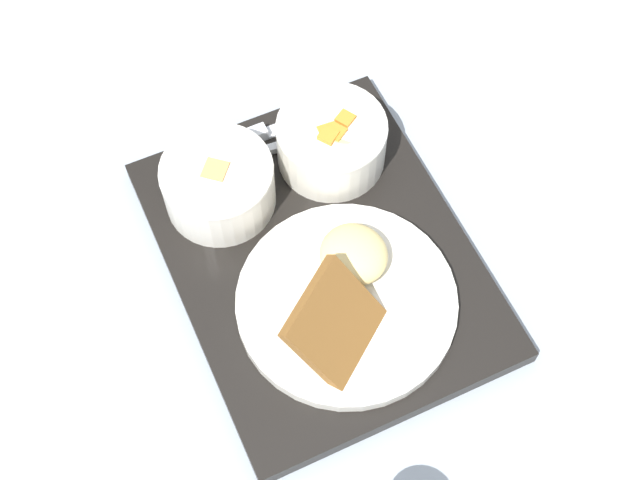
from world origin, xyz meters
The scene contains 7 objects.
ground_plane centered at (0.00, 0.00, 0.00)m, with size 4.00×4.00×0.00m, color #99A3AD.
serving_tray centered at (0.00, 0.00, 0.01)m, with size 0.40×0.32×0.02m.
bowl_salad centered at (-0.10, 0.07, 0.05)m, with size 0.12×0.12×0.06m.
bowl_soup centered at (-0.11, -0.06, 0.05)m, with size 0.12×0.12×0.06m.
plate_main centered at (0.06, 0.00, 0.03)m, with size 0.22×0.22×0.08m.
knife centered at (-0.16, 0.01, 0.03)m, with size 0.03×0.16×0.01m.
spoon centered at (-0.13, 0.02, 0.02)m, with size 0.04×0.14×0.01m.
Camera 1 is at (0.37, -0.21, 0.82)m, focal length 50.00 mm.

